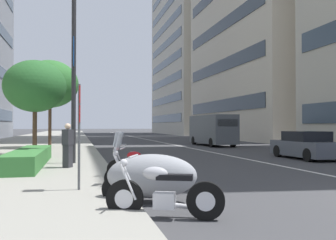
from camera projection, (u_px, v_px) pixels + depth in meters
name	position (u px, v px, depth m)	size (l,w,h in m)	color
sidewalk_right_plaza	(36.00, 143.00, 34.41)	(160.00, 9.90, 0.15)	gray
lane_centre_stripe	(151.00, 140.00, 42.07)	(110.00, 0.16, 0.01)	silver
motorcycle_by_sign_pole	(163.00, 194.00, 6.56)	(0.96, 2.01, 1.12)	black
motorcycle_far_end_row	(151.00, 176.00, 7.88)	(1.22, 2.08, 1.04)	gray
motorcycle_under_tarp	(145.00, 173.00, 9.39)	(0.86, 2.14, 1.47)	black
motorcycle_second_in_row	(138.00, 167.00, 10.85)	(1.39, 1.80, 1.47)	black
car_mid_block_traffic	(307.00, 146.00, 18.43)	(4.13, 1.87, 1.37)	#4C515B
delivery_van_ahead	(212.00, 129.00, 30.64)	(6.19, 2.13, 2.51)	#4C5156
parking_sign_by_curb	(79.00, 123.00, 8.66)	(0.32, 0.06, 2.47)	#47494C
street_lamp_with_banners	(82.00, 47.00, 15.00)	(1.26, 2.33, 7.75)	#232326
clipped_hedge_bed	(30.00, 157.00, 14.04)	(6.92, 1.10, 0.59)	#337033
street_tree_near_plaza_corner	(35.00, 86.00, 18.81)	(3.10, 3.10, 4.83)	#473323
street_tree_far_plaza	(50.00, 84.00, 25.66)	(3.87, 3.87, 6.04)	#473323
pedestrian_on_plaza	(68.00, 145.00, 13.27)	(0.47, 0.41, 1.58)	#2D2D33
office_tower_near_left	(206.00, 41.00, 76.85)	(27.24, 17.56, 38.75)	#B7B2A3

